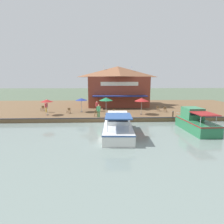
{
  "coord_description": "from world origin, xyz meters",
  "views": [
    {
      "loc": [
        22.72,
        -0.27,
        5.57
      ],
      "look_at": [
        -1.0,
        0.7,
        1.3
      ],
      "focal_mm": 28.0,
      "sensor_mm": 36.0,
      "label": 1
    }
  ],
  "objects_px": {
    "person_mid_patio": "(97,105)",
    "patio_umbrella_mid_patio_left": "(106,99)",
    "cafe_chair_mid_patio": "(158,108)",
    "mooring_post": "(173,114)",
    "motorboat_mid_row": "(118,125)",
    "cafe_chair_back_row_seat": "(165,109)",
    "person_at_quay_edge": "(99,109)",
    "cafe_chair_facing_river": "(43,108)",
    "tree_behind_restaurant": "(125,85)",
    "patio_umbrella_by_entrance": "(81,99)",
    "person_near_entrance": "(46,106)",
    "cafe_chair_beside_entrance": "(114,112)",
    "patio_umbrella_far_corner": "(142,100)",
    "waterfront_restaurant": "(118,86)",
    "patio_umbrella_near_quay_edge": "(47,101)",
    "cafe_chair_far_corner_seat": "(69,110)",
    "cafe_chair_under_first_umbrella": "(96,113)",
    "motorboat_distant_upstream": "(193,122)"
  },
  "relations": [
    {
      "from": "cafe_chair_beside_entrance",
      "to": "cafe_chair_facing_river",
      "type": "relative_size",
      "value": 1.0
    },
    {
      "from": "cafe_chair_facing_river",
      "to": "tree_behind_restaurant",
      "type": "height_order",
      "value": "tree_behind_restaurant"
    },
    {
      "from": "cafe_chair_facing_river",
      "to": "tree_behind_restaurant",
      "type": "distance_m",
      "value": 20.32
    },
    {
      "from": "patio_umbrella_by_entrance",
      "to": "person_mid_patio",
      "type": "bearing_deg",
      "value": 100.01
    },
    {
      "from": "cafe_chair_far_corner_seat",
      "to": "person_near_entrance",
      "type": "height_order",
      "value": "person_near_entrance"
    },
    {
      "from": "cafe_chair_back_row_seat",
      "to": "person_near_entrance",
      "type": "distance_m",
      "value": 19.0
    },
    {
      "from": "waterfront_restaurant",
      "to": "person_at_quay_edge",
      "type": "bearing_deg",
      "value": -15.71
    },
    {
      "from": "cafe_chair_back_row_seat",
      "to": "person_at_quay_edge",
      "type": "xyz_separation_m",
      "value": [
        3.63,
        -10.52,
        0.62
      ]
    },
    {
      "from": "waterfront_restaurant",
      "to": "motorboat_mid_row",
      "type": "distance_m",
      "value": 18.36
    },
    {
      "from": "cafe_chair_back_row_seat",
      "to": "person_at_quay_edge",
      "type": "relative_size",
      "value": 0.49
    },
    {
      "from": "cafe_chair_under_first_umbrella",
      "to": "person_mid_patio",
      "type": "height_order",
      "value": "person_mid_patio"
    },
    {
      "from": "cafe_chair_beside_entrance",
      "to": "mooring_post",
      "type": "distance_m",
      "value": 8.28
    },
    {
      "from": "person_near_entrance",
      "to": "cafe_chair_facing_river",
      "type": "bearing_deg",
      "value": -141.18
    },
    {
      "from": "patio_umbrella_by_entrance",
      "to": "person_mid_patio",
      "type": "distance_m",
      "value": 2.69
    },
    {
      "from": "person_mid_patio",
      "to": "patio_umbrella_mid_patio_left",
      "type": "bearing_deg",
      "value": 28.59
    },
    {
      "from": "person_mid_patio",
      "to": "person_at_quay_edge",
      "type": "bearing_deg",
      "value": 5.36
    },
    {
      "from": "patio_umbrella_mid_patio_left",
      "to": "patio_umbrella_near_quay_edge",
      "type": "height_order",
      "value": "patio_umbrella_mid_patio_left"
    },
    {
      "from": "waterfront_restaurant",
      "to": "patio_umbrella_near_quay_edge",
      "type": "bearing_deg",
      "value": -46.22
    },
    {
      "from": "patio_umbrella_mid_patio_left",
      "to": "patio_umbrella_by_entrance",
      "type": "bearing_deg",
      "value": -119.93
    },
    {
      "from": "patio_umbrella_far_corner",
      "to": "cafe_chair_beside_entrance",
      "type": "relative_size",
      "value": 2.93
    },
    {
      "from": "cafe_chair_far_corner_seat",
      "to": "person_mid_patio",
      "type": "height_order",
      "value": "person_mid_patio"
    },
    {
      "from": "cafe_chair_back_row_seat",
      "to": "cafe_chair_beside_entrance",
      "type": "bearing_deg",
      "value": -77.08
    },
    {
      "from": "waterfront_restaurant",
      "to": "motorboat_distant_upstream",
      "type": "height_order",
      "value": "waterfront_restaurant"
    },
    {
      "from": "cafe_chair_back_row_seat",
      "to": "cafe_chair_facing_river",
      "type": "relative_size",
      "value": 1.0
    },
    {
      "from": "cafe_chair_mid_patio",
      "to": "mooring_post",
      "type": "bearing_deg",
      "value": 5.0
    },
    {
      "from": "cafe_chair_beside_entrance",
      "to": "cafe_chair_under_first_umbrella",
      "type": "distance_m",
      "value": 2.85
    },
    {
      "from": "cafe_chair_beside_entrance",
      "to": "person_near_entrance",
      "type": "relative_size",
      "value": 0.51
    },
    {
      "from": "motorboat_mid_row",
      "to": "mooring_post",
      "type": "height_order",
      "value": "motorboat_mid_row"
    },
    {
      "from": "cafe_chair_far_corner_seat",
      "to": "cafe_chair_facing_river",
      "type": "xyz_separation_m",
      "value": [
        -2.44,
        -4.81,
        0.0
      ]
    },
    {
      "from": "patio_umbrella_by_entrance",
      "to": "person_near_entrance",
      "type": "xyz_separation_m",
      "value": [
        0.03,
        -5.57,
        -1.01
      ]
    },
    {
      "from": "patio_umbrella_by_entrance",
      "to": "mooring_post",
      "type": "xyz_separation_m",
      "value": [
        4.8,
        13.03,
        -1.6
      ]
    },
    {
      "from": "waterfront_restaurant",
      "to": "patio_umbrella_by_entrance",
      "type": "xyz_separation_m",
      "value": [
        8.22,
        -6.39,
        -1.93
      ]
    },
    {
      "from": "patio_umbrella_far_corner",
      "to": "mooring_post",
      "type": "relative_size",
      "value": 2.9
    },
    {
      "from": "waterfront_restaurant",
      "to": "cafe_chair_under_first_umbrella",
      "type": "distance_m",
      "value": 13.04
    },
    {
      "from": "cafe_chair_beside_entrance",
      "to": "patio_umbrella_near_quay_edge",
      "type": "bearing_deg",
      "value": -90.71
    },
    {
      "from": "cafe_chair_far_corner_seat",
      "to": "motorboat_distant_upstream",
      "type": "xyz_separation_m",
      "value": [
        7.73,
        15.61,
        -0.12
      ]
    },
    {
      "from": "mooring_post",
      "to": "patio_umbrella_by_entrance",
      "type": "bearing_deg",
      "value": -110.2
    },
    {
      "from": "person_mid_patio",
      "to": "cafe_chair_beside_entrance",
      "type": "bearing_deg",
      "value": 41.75
    },
    {
      "from": "cafe_chair_far_corner_seat",
      "to": "person_mid_patio",
      "type": "xyz_separation_m",
      "value": [
        -1.58,
        4.27,
        0.55
      ]
    },
    {
      "from": "person_mid_patio",
      "to": "person_at_quay_edge",
      "type": "xyz_separation_m",
      "value": [
        4.65,
        0.44,
        0.06
      ]
    },
    {
      "from": "person_near_entrance",
      "to": "tree_behind_restaurant",
      "type": "bearing_deg",
      "value": 135.28
    },
    {
      "from": "waterfront_restaurant",
      "to": "cafe_chair_back_row_seat",
      "type": "height_order",
      "value": "waterfront_restaurant"
    },
    {
      "from": "patio_umbrella_by_entrance",
      "to": "tree_behind_restaurant",
      "type": "height_order",
      "value": "tree_behind_restaurant"
    },
    {
      "from": "patio_umbrella_near_quay_edge",
      "to": "cafe_chair_under_first_umbrella",
      "type": "relative_size",
      "value": 2.76
    },
    {
      "from": "cafe_chair_beside_entrance",
      "to": "mooring_post",
      "type": "bearing_deg",
      "value": 73.92
    },
    {
      "from": "patio_umbrella_by_entrance",
      "to": "patio_umbrella_mid_patio_left",
      "type": "relative_size",
      "value": 0.89
    },
    {
      "from": "patio_umbrella_mid_patio_left",
      "to": "mooring_post",
      "type": "height_order",
      "value": "patio_umbrella_mid_patio_left"
    },
    {
      "from": "waterfront_restaurant",
      "to": "patio_umbrella_by_entrance",
      "type": "bearing_deg",
      "value": -37.86
    },
    {
      "from": "cafe_chair_facing_river",
      "to": "cafe_chair_mid_patio",
      "type": "relative_size",
      "value": 1.0
    },
    {
      "from": "cafe_chair_back_row_seat",
      "to": "cafe_chair_under_first_umbrella",
      "type": "relative_size",
      "value": 1.0
    }
  ]
}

